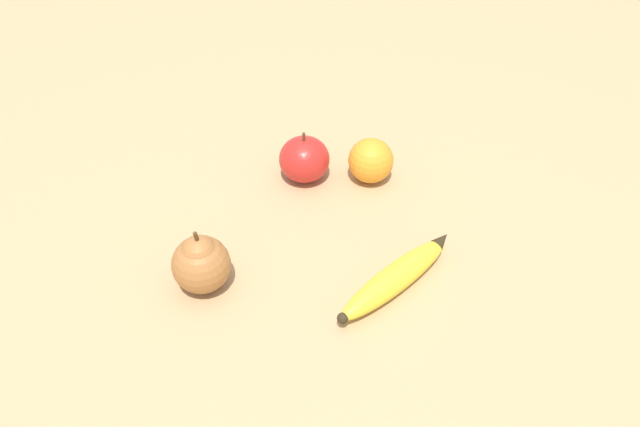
% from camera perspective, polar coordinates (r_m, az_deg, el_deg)
% --- Properties ---
extents(ground_plane, '(3.00, 3.00, 0.00)m').
position_cam_1_polar(ground_plane, '(0.81, 1.00, -5.62)').
color(ground_plane, tan).
extents(banana, '(0.04, 0.20, 0.04)m').
position_cam_1_polar(banana, '(0.79, 7.00, -5.80)').
color(banana, yellow).
rests_on(banana, ground_plane).
extents(orange, '(0.07, 0.07, 0.07)m').
position_cam_1_polar(orange, '(0.94, 4.67, 4.85)').
color(orange, orange).
rests_on(orange, ground_plane).
extents(pear, '(0.07, 0.07, 0.09)m').
position_cam_1_polar(pear, '(0.79, -10.84, -4.41)').
color(pear, '#A36633').
rests_on(pear, ground_plane).
extents(apple, '(0.08, 0.08, 0.08)m').
position_cam_1_polar(apple, '(0.94, -1.45, 4.99)').
color(apple, red).
rests_on(apple, ground_plane).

